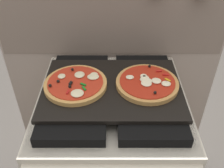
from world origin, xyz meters
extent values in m
cube|color=gray|center=(0.00, 0.34, 0.78)|extent=(1.10, 0.03, 1.55)
cube|color=beige|center=(0.00, 0.00, 0.43)|extent=(0.60, 0.60, 0.86)
cube|color=black|center=(0.00, 0.00, 0.85)|extent=(0.59, 0.59, 0.01)
cube|color=black|center=(-0.14, 0.00, 0.88)|extent=(0.24, 0.51, 0.04)
cube|color=black|center=(0.14, 0.00, 0.88)|extent=(0.24, 0.51, 0.04)
cube|color=black|center=(0.00, 0.00, 0.91)|extent=(0.54, 0.38, 0.02)
cylinder|color=tan|center=(-0.14, 0.00, 0.93)|extent=(0.24, 0.24, 0.02)
cylinder|color=#B72D19|center=(-0.14, 0.00, 0.94)|extent=(0.21, 0.21, 0.00)
ellipsoid|color=beige|center=(-0.13, 0.04, 0.94)|extent=(0.04, 0.04, 0.01)
ellipsoid|color=beige|center=(-0.07, 0.04, 0.94)|extent=(0.03, 0.02, 0.01)
ellipsoid|color=beige|center=(-0.07, 0.03, 0.94)|extent=(0.05, 0.04, 0.01)
ellipsoid|color=beige|center=(-0.20, 0.03, 0.94)|extent=(0.03, 0.03, 0.01)
ellipsoid|color=beige|center=(-0.13, -0.07, 0.94)|extent=(0.05, 0.05, 0.01)
cube|color=#19721E|center=(-0.11, -0.02, 0.94)|extent=(0.02, 0.02, 0.00)
sphere|color=black|center=(-0.23, -0.03, 0.94)|extent=(0.01, 0.01, 0.01)
sphere|color=black|center=(-0.16, -0.02, 0.94)|extent=(0.01, 0.01, 0.01)
sphere|color=black|center=(-0.16, 0.07, 0.94)|extent=(0.01, 0.01, 0.01)
sphere|color=black|center=(-0.21, -0.01, 0.94)|extent=(0.01, 0.01, 0.01)
cube|color=#19721E|center=(-0.10, -0.05, 0.94)|extent=(0.02, 0.02, 0.00)
cube|color=red|center=(-0.16, -0.07, 0.94)|extent=(0.01, 0.02, 0.00)
sphere|color=black|center=(-0.16, -0.01, 0.94)|extent=(0.01, 0.01, 0.01)
sphere|color=black|center=(-0.16, -0.04, 0.94)|extent=(0.01, 0.01, 0.01)
cylinder|color=#C18947|center=(0.14, 0.01, 0.93)|extent=(0.24, 0.24, 0.02)
cylinder|color=#AD2614|center=(0.14, 0.01, 0.94)|extent=(0.21, 0.21, 0.00)
ellipsoid|color=beige|center=(0.21, -0.02, 0.94)|extent=(0.04, 0.03, 0.01)
ellipsoid|color=beige|center=(0.07, 0.02, 0.94)|extent=(0.03, 0.03, 0.01)
ellipsoid|color=beige|center=(0.13, 0.02, 0.94)|extent=(0.03, 0.03, 0.01)
ellipsoid|color=beige|center=(0.13, -0.02, 0.94)|extent=(0.04, 0.04, 0.01)
ellipsoid|color=beige|center=(0.12, 0.01, 0.94)|extent=(0.03, 0.03, 0.01)
ellipsoid|color=beige|center=(0.13, 0.00, 0.94)|extent=(0.04, 0.04, 0.01)
ellipsoid|color=beige|center=(0.13, 0.03, 0.94)|extent=(0.03, 0.03, 0.01)
ellipsoid|color=beige|center=(0.17, 0.00, 0.94)|extent=(0.04, 0.04, 0.01)
cube|color=red|center=(0.19, 0.07, 0.94)|extent=(0.02, 0.01, 0.00)
cube|color=gold|center=(0.22, 0.01, 0.94)|extent=(0.02, 0.02, 0.00)
sphere|color=black|center=(0.16, 0.10, 0.94)|extent=(0.01, 0.01, 0.01)
sphere|color=black|center=(0.16, -0.07, 0.94)|extent=(0.01, 0.01, 0.01)
cube|color=red|center=(0.21, 0.04, 0.94)|extent=(0.02, 0.01, 0.00)
sphere|color=black|center=(0.13, 0.03, 0.94)|extent=(0.01, 0.01, 0.01)
camera|label=1|loc=(0.00, -0.79, 1.54)|focal=41.04mm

